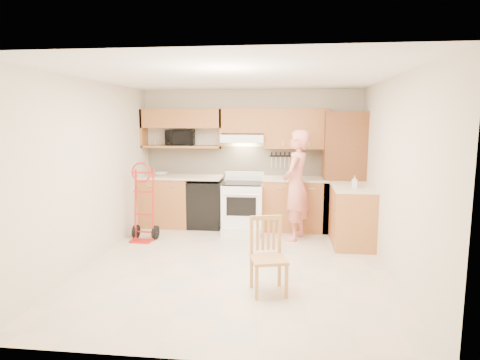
% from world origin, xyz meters
% --- Properties ---
extents(floor, '(4.00, 4.50, 0.02)m').
position_xyz_m(floor, '(0.00, 0.00, -0.01)').
color(floor, beige).
rests_on(floor, ground).
extents(ceiling, '(4.00, 4.50, 0.02)m').
position_xyz_m(ceiling, '(0.00, 0.00, 2.51)').
color(ceiling, white).
rests_on(ceiling, ground).
extents(wall_back, '(4.00, 0.02, 2.50)m').
position_xyz_m(wall_back, '(0.00, 2.26, 1.25)').
color(wall_back, beige).
rests_on(wall_back, ground).
extents(wall_front, '(4.00, 0.02, 2.50)m').
position_xyz_m(wall_front, '(0.00, -2.26, 1.25)').
color(wall_front, beige).
rests_on(wall_front, ground).
extents(wall_left, '(0.02, 4.50, 2.50)m').
position_xyz_m(wall_left, '(-2.01, 0.00, 1.25)').
color(wall_left, beige).
rests_on(wall_left, ground).
extents(wall_right, '(0.02, 4.50, 2.50)m').
position_xyz_m(wall_right, '(2.01, 0.00, 1.25)').
color(wall_right, beige).
rests_on(wall_right, ground).
extents(backsplash, '(3.92, 0.03, 0.55)m').
position_xyz_m(backsplash, '(0.00, 2.23, 1.20)').
color(backsplash, beige).
rests_on(backsplash, wall_back).
extents(lower_cab_left, '(0.90, 0.60, 0.90)m').
position_xyz_m(lower_cab_left, '(-1.55, 1.95, 0.45)').
color(lower_cab_left, '#B1693E').
rests_on(lower_cab_left, ground).
extents(dishwasher, '(0.60, 0.60, 0.85)m').
position_xyz_m(dishwasher, '(-0.80, 1.95, 0.42)').
color(dishwasher, black).
rests_on(dishwasher, ground).
extents(lower_cab_right, '(1.14, 0.60, 0.90)m').
position_xyz_m(lower_cab_right, '(0.83, 1.95, 0.45)').
color(lower_cab_right, '#B1693E').
rests_on(lower_cab_right, ground).
extents(countertop_left, '(1.50, 0.63, 0.04)m').
position_xyz_m(countertop_left, '(-1.25, 1.95, 0.92)').
color(countertop_left, beige).
rests_on(countertop_left, lower_cab_left).
extents(countertop_right, '(1.14, 0.63, 0.04)m').
position_xyz_m(countertop_right, '(0.83, 1.95, 0.92)').
color(countertop_right, beige).
rests_on(countertop_right, lower_cab_right).
extents(cab_return_right, '(0.60, 1.00, 0.90)m').
position_xyz_m(cab_return_right, '(1.70, 1.15, 0.45)').
color(cab_return_right, '#B1693E').
rests_on(cab_return_right, ground).
extents(countertop_return, '(0.63, 1.00, 0.04)m').
position_xyz_m(countertop_return, '(1.70, 1.15, 0.92)').
color(countertop_return, beige).
rests_on(countertop_return, cab_return_right).
extents(pantry_tall, '(0.70, 0.60, 2.10)m').
position_xyz_m(pantry_tall, '(1.65, 1.95, 1.05)').
color(pantry_tall, brown).
rests_on(pantry_tall, ground).
extents(upper_cab_left, '(1.50, 0.33, 0.34)m').
position_xyz_m(upper_cab_left, '(-1.25, 2.08, 1.98)').
color(upper_cab_left, '#B1693E').
rests_on(upper_cab_left, wall_back).
extents(upper_shelf_mw, '(1.50, 0.33, 0.04)m').
position_xyz_m(upper_shelf_mw, '(-1.25, 2.08, 1.47)').
color(upper_shelf_mw, '#B1693E').
rests_on(upper_shelf_mw, wall_back).
extents(upper_cab_center, '(0.76, 0.33, 0.44)m').
position_xyz_m(upper_cab_center, '(-0.12, 2.08, 1.94)').
color(upper_cab_center, '#B1693E').
rests_on(upper_cab_center, wall_back).
extents(upper_cab_right, '(1.14, 0.33, 0.70)m').
position_xyz_m(upper_cab_right, '(0.83, 2.08, 1.80)').
color(upper_cab_right, '#B1693E').
rests_on(upper_cab_right, wall_back).
extents(range_hood, '(0.76, 0.46, 0.14)m').
position_xyz_m(range_hood, '(-0.12, 2.02, 1.63)').
color(range_hood, white).
rests_on(range_hood, wall_back).
extents(knife_strip, '(0.40, 0.05, 0.29)m').
position_xyz_m(knife_strip, '(0.55, 2.21, 1.24)').
color(knife_strip, black).
rests_on(knife_strip, backsplash).
extents(microwave, '(0.55, 0.41, 0.29)m').
position_xyz_m(microwave, '(-1.29, 2.08, 1.63)').
color(microwave, black).
rests_on(microwave, upper_shelf_mw).
extents(range, '(0.70, 0.92, 1.03)m').
position_xyz_m(range, '(-0.09, 1.67, 0.52)').
color(range, white).
rests_on(range, ground).
extents(person, '(0.61, 0.76, 1.80)m').
position_xyz_m(person, '(0.82, 1.35, 0.90)').
color(person, '#E47C6D').
rests_on(person, ground).
extents(hand_truck, '(0.48, 0.45, 1.16)m').
position_xyz_m(hand_truck, '(-1.65, 0.98, 0.58)').
color(hand_truck, red).
rests_on(hand_truck, ground).
extents(dining_chair, '(0.48, 0.51, 0.86)m').
position_xyz_m(dining_chair, '(0.48, -0.84, 0.43)').
color(dining_chair, tan).
rests_on(dining_chair, ground).
extents(soap_bottle, '(0.09, 0.10, 0.18)m').
position_xyz_m(soap_bottle, '(1.70, 1.02, 1.03)').
color(soap_bottle, white).
rests_on(soap_bottle, countertop_return).
extents(bowl, '(0.25, 0.25, 0.06)m').
position_xyz_m(bowl, '(-1.63, 1.95, 0.97)').
color(bowl, white).
rests_on(bowl, countertop_left).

